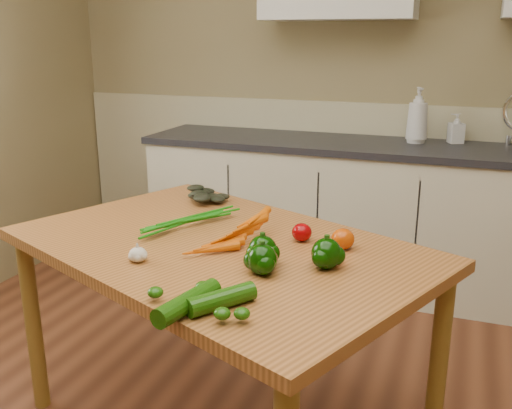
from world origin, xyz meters
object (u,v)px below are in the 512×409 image
object	(u,v)px
soap_bottle_a	(418,115)
soap_bottle_b	(456,128)
pepper_a	(263,250)
pepper_b	(326,254)
tomato_b	(343,239)
zucchini_b	(187,302)
pepper_c	(262,259)
carrot_bunch	(222,229)
tomato_c	(329,254)
zucchini_a	(221,299)
table	(219,266)
leafy_greens	(204,190)
tomato_a	(302,232)
garlic_bulb	(138,255)

from	to	relation	value
soap_bottle_a	soap_bottle_b	bearing A→B (deg)	-2.47
pepper_a	pepper_b	size ratio (longest dim) A/B	0.97
soap_bottle_b	tomato_b	distance (m)	1.72
zucchini_b	pepper_c	bearing A→B (deg)	72.45
pepper_a	pepper_b	bearing A→B (deg)	11.47
carrot_bunch	tomato_c	size ratio (longest dim) A/B	3.47
zucchini_a	zucchini_b	world-z (taller)	zucchini_b
table	tomato_c	distance (m)	0.44
pepper_c	zucchini_b	size ratio (longest dim) A/B	0.41
pepper_c	zucchini_b	world-z (taller)	pepper_c
leafy_greens	tomato_c	world-z (taller)	leafy_greens
pepper_c	tomato_a	bearing A→B (deg)	84.35
pepper_c	tomato_b	world-z (taller)	pepper_c
soap_bottle_a	soap_bottle_b	size ratio (longest dim) A/B	1.86
soap_bottle_b	garlic_bulb	size ratio (longest dim) A/B	2.96
pepper_a	pepper_b	world-z (taller)	pepper_b
carrot_bunch	pepper_c	world-z (taller)	pepper_c
soap_bottle_a	pepper_c	size ratio (longest dim) A/B	3.40
table	zucchini_a	xyz separation A→B (m)	(0.22, -0.47, 0.12)
pepper_c	tomato_b	size ratio (longest dim) A/B	1.18
pepper_a	zucchini_b	size ratio (longest dim) A/B	0.41
pepper_a	zucchini_a	bearing A→B (deg)	-89.48
tomato_a	table	bearing A→B (deg)	-155.61
carrot_bunch	pepper_a	size ratio (longest dim) A/B	2.89
soap_bottle_a	garlic_bulb	distance (m)	2.10
soap_bottle_b	leafy_greens	size ratio (longest dim) A/B	0.82
tomato_a	tomato_b	size ratio (longest dim) A/B	0.89
leafy_greens	tomato_b	bearing A→B (deg)	-27.80
pepper_a	zucchini_b	xyz separation A→B (m)	(-0.07, -0.39, -0.02)
pepper_b	tomato_a	size ratio (longest dim) A/B	1.36
table	tomato_a	bearing A→B (deg)	47.38
table	tomato_c	xyz separation A→B (m)	(0.42, -0.06, 0.12)
garlic_bulb	zucchini_a	distance (m)	0.45
pepper_a	pepper_c	world-z (taller)	same
tomato_c	carrot_bunch	bearing A→B (deg)	166.17
leafy_greens	pepper_b	xyz separation A→B (m)	(0.70, -0.56, -0.00)
carrot_bunch	leafy_greens	size ratio (longest dim) A/B	1.30
leafy_greens	zucchini_b	world-z (taller)	leafy_greens
pepper_b	leafy_greens	bearing A→B (deg)	141.19
table	zucchini_b	size ratio (longest dim) A/B	7.51
leafy_greens	tomato_c	size ratio (longest dim) A/B	2.67
table	tomato_a	size ratio (longest dim) A/B	23.99
soap_bottle_b	tomato_c	world-z (taller)	soap_bottle_b
tomato_a	carrot_bunch	bearing A→B (deg)	-163.60
garlic_bulb	pepper_b	world-z (taller)	pepper_b
pepper_a	tomato_c	xyz separation A→B (m)	(0.20, 0.07, -0.01)
pepper_a	tomato_a	distance (m)	0.26
tomato_b	zucchini_a	bearing A→B (deg)	-110.54
carrot_bunch	tomato_a	distance (m)	0.29
table	zucchini_a	distance (m)	0.53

